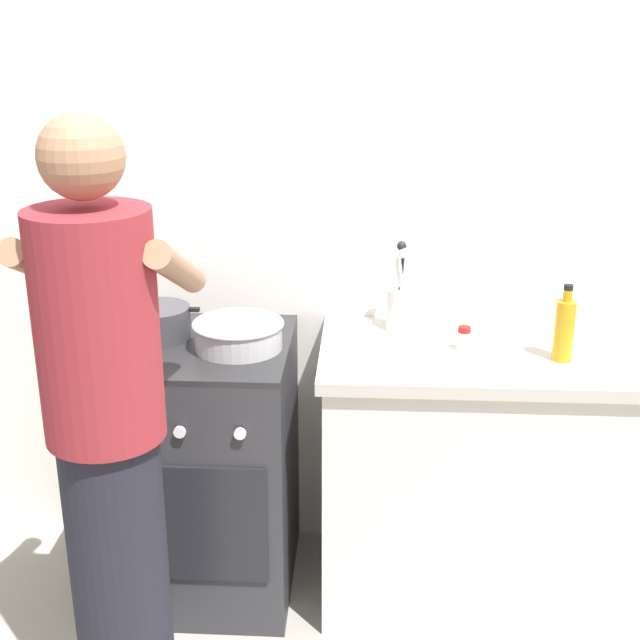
# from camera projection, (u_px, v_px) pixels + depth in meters

# --- Properties ---
(ground) EXTENTS (6.00, 6.00, 0.00)m
(ground) POSITION_uv_depth(u_px,v_px,m) (303.00, 608.00, 2.88)
(ground) COLOR gray
(back_wall) EXTENTS (3.20, 0.10, 2.50)m
(back_wall) POSITION_uv_depth(u_px,v_px,m) (370.00, 216.00, 2.92)
(back_wall) COLOR silver
(back_wall) RESTS_ON ground
(countertop) EXTENTS (1.00, 0.60, 0.90)m
(countertop) POSITION_uv_depth(u_px,v_px,m) (469.00, 473.00, 2.84)
(countertop) COLOR silver
(countertop) RESTS_ON ground
(stove_range) EXTENTS (0.60, 0.62, 0.90)m
(stove_range) POSITION_uv_depth(u_px,v_px,m) (204.00, 467.00, 2.89)
(stove_range) COLOR #2D2D33
(stove_range) RESTS_ON ground
(pot) EXTENTS (0.29, 0.22, 0.11)m
(pot) POSITION_uv_depth(u_px,v_px,m) (157.00, 322.00, 2.78)
(pot) COLOR #38383D
(pot) RESTS_ON stove_range
(mixing_bowl) EXTENTS (0.29, 0.29, 0.09)m
(mixing_bowl) POSITION_uv_depth(u_px,v_px,m) (238.00, 334.00, 2.69)
(mixing_bowl) COLOR #B7B7BC
(mixing_bowl) RESTS_ON stove_range
(utensil_crock) EXTENTS (0.10, 0.10, 0.31)m
(utensil_crock) POSITION_uv_depth(u_px,v_px,m) (401.00, 305.00, 2.84)
(utensil_crock) COLOR silver
(utensil_crock) RESTS_ON countertop
(spice_bottle) EXTENTS (0.04, 0.04, 0.08)m
(spice_bottle) POSITION_uv_depth(u_px,v_px,m) (464.00, 339.00, 2.67)
(spice_bottle) COLOR silver
(spice_bottle) RESTS_ON countertop
(oil_bottle) EXTENTS (0.06, 0.06, 0.24)m
(oil_bottle) POSITION_uv_depth(u_px,v_px,m) (564.00, 329.00, 2.58)
(oil_bottle) COLOR gold
(oil_bottle) RESTS_ON countertop
(person) EXTENTS (0.41, 0.50, 1.70)m
(person) POSITION_uv_depth(u_px,v_px,m) (109.00, 448.00, 2.16)
(person) COLOR black
(person) RESTS_ON ground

